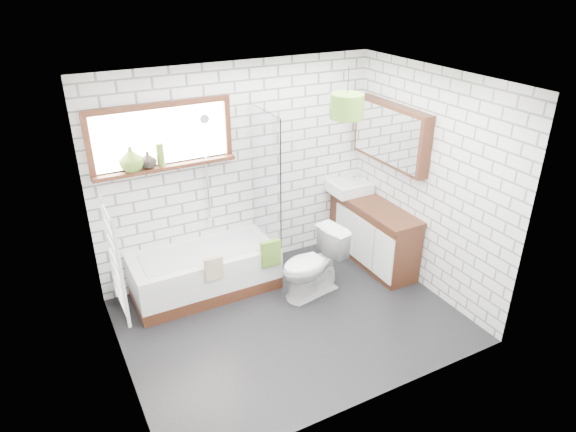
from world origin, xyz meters
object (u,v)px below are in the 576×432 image
bathtub (205,272)px  pendant (347,106)px  basin (349,187)px  toilet (313,264)px  vanity (373,233)px

bathtub → pendant: bearing=-18.5°
basin → toilet: (-0.97, -0.75, -0.47)m
bathtub → pendant: pendant is taller
vanity → basin: bearing=97.2°
pendant → toilet: bearing=-164.9°
vanity → basin: (-0.06, 0.48, 0.46)m
basin → toilet: bearing=-142.2°
vanity → bathtub: bearing=170.8°
basin → vanity: bearing=-82.8°
toilet → pendant: pendant is taller
bathtub → toilet: size_ratio=2.10×
basin → pendant: bearing=-130.1°
vanity → pendant: (-0.59, -0.16, 1.71)m
bathtub → toilet: toilet is taller
bathtub → vanity: vanity is taller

